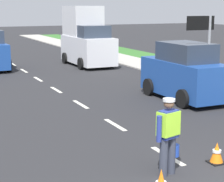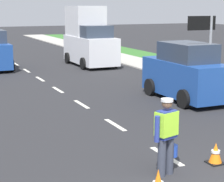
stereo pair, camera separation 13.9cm
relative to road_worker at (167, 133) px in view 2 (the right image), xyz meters
name	(u,v)px [view 2 (the right image)]	position (x,y,z in m)	size (l,w,h in m)	color
ground_plane	(15,64)	(0.60, 19.26, -0.93)	(96.00, 96.00, 0.00)	#28282B
sidewalk_right	(219,84)	(7.80, 8.26, -0.93)	(2.40, 72.00, 0.14)	#B2ADA3
lane_center_line	(3,56)	(0.60, 23.46, -0.93)	(0.14, 46.40, 0.01)	silver
road_worker	(167,133)	(0.00, 0.00, 0.00)	(0.71, 0.51, 1.67)	#383D4C
lane_direction_sign	(205,38)	(4.69, 5.23, 1.48)	(1.16, 0.11, 3.20)	gray
traffic_cone_near	(216,153)	(1.38, 0.10, -0.69)	(0.36, 0.36, 0.49)	black
delivery_truck	(89,38)	(4.63, 16.75, 0.68)	(2.16, 4.60, 3.54)	silver
car_parked_curbside	(186,73)	(4.52, 6.13, 0.09)	(1.88, 3.95, 2.20)	#1E4799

